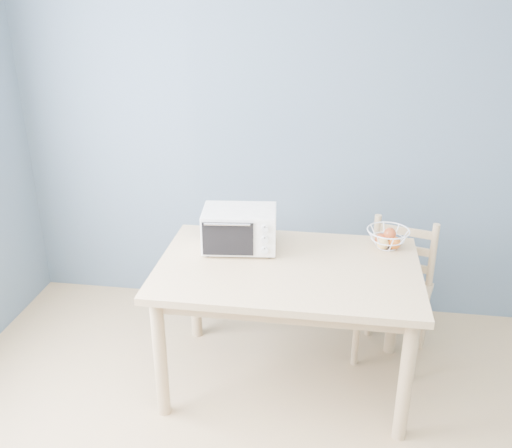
# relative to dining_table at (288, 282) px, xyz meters

# --- Properties ---
(room) EXTENTS (4.01, 4.51, 2.61)m
(room) POSITION_rel_dining_table_xyz_m (0.09, -1.36, 0.65)
(room) COLOR tan
(room) RESTS_ON ground
(dining_table) EXTENTS (1.40, 0.90, 0.75)m
(dining_table) POSITION_rel_dining_table_xyz_m (0.00, 0.00, 0.00)
(dining_table) COLOR tan
(dining_table) RESTS_ON ground
(toaster_oven) EXTENTS (0.43, 0.34, 0.24)m
(toaster_oven) POSITION_rel_dining_table_xyz_m (-0.31, 0.16, 0.23)
(toaster_oven) COLOR white
(toaster_oven) RESTS_ON dining_table
(fruit_basket) EXTENTS (0.28, 0.28, 0.12)m
(fruit_basket) POSITION_rel_dining_table_xyz_m (0.53, 0.30, 0.16)
(fruit_basket) COLOR white
(fruit_basket) RESTS_ON dining_table
(dining_chair) EXTENTS (0.49, 0.49, 0.85)m
(dining_chair) POSITION_rel_dining_table_xyz_m (0.62, 0.36, -0.23)
(dining_chair) COLOR tan
(dining_chair) RESTS_ON ground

